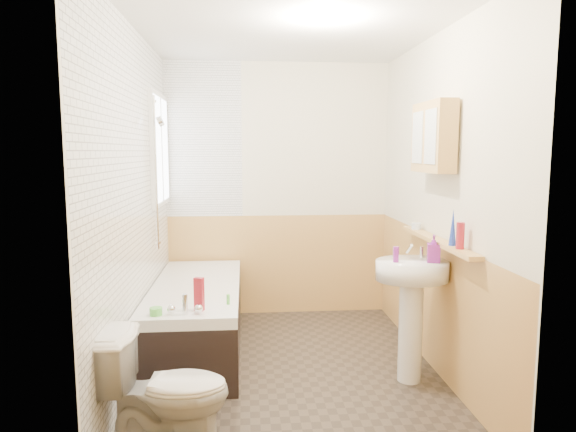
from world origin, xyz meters
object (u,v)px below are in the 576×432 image
at_px(bathtub, 197,316).
at_px(toilet, 167,392).
at_px(sink, 411,296).
at_px(medicine_cabinet, 433,137).
at_px(pine_shelf, 437,241).

relative_size(bathtub, toilet, 2.61).
distance_m(toilet, sink, 1.79).
bearing_deg(sink, medicine_cabinet, 34.12).
bearing_deg(sink, toilet, -162.18).
distance_m(pine_shelf, medicine_cabinet, 0.74).
xyz_separation_m(toilet, medicine_cabinet, (1.77, 0.89, 1.40)).
distance_m(bathtub, sink, 1.76).
height_order(pine_shelf, medicine_cabinet, medicine_cabinet).
distance_m(bathtub, toilet, 1.45).
relative_size(bathtub, pine_shelf, 1.40).
relative_size(toilet, pine_shelf, 0.54).
bearing_deg(pine_shelf, bathtub, 160.20).
bearing_deg(toilet, sink, -61.89).
xyz_separation_m(toilet, sink, (1.60, 0.74, 0.29)).
height_order(sink, medicine_cabinet, medicine_cabinet).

